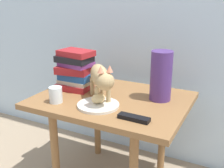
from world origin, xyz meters
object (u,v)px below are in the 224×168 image
(book_stack, at_px, (75,70))
(candle_jar, at_px, (56,96))
(side_table, at_px, (112,110))
(cat, at_px, (101,77))
(green_vase, at_px, (161,76))
(plate, at_px, (98,105))
(tv_remote, at_px, (134,118))
(bread_roll, at_px, (98,98))

(book_stack, xyz_separation_m, candle_jar, (0.03, -0.23, -0.08))
(side_table, relative_size, cat, 2.15)
(book_stack, bearing_deg, side_table, -6.99)
(side_table, distance_m, green_vase, 0.33)
(side_table, distance_m, candle_jar, 0.32)
(plate, distance_m, candle_jar, 0.24)
(cat, bearing_deg, book_stack, 156.61)
(side_table, distance_m, cat, 0.22)
(side_table, bearing_deg, candle_jar, -140.45)
(side_table, bearing_deg, cat, -116.73)
(plate, distance_m, tv_remote, 0.23)
(plate, bearing_deg, cat, 109.30)
(bread_roll, distance_m, green_vase, 0.35)
(plate, relative_size, candle_jar, 2.54)
(candle_jar, bearing_deg, side_table, 39.55)
(candle_jar, bearing_deg, book_stack, 96.73)
(side_table, relative_size, tv_remote, 5.50)
(cat, relative_size, candle_jar, 4.52)
(candle_jar, bearing_deg, bread_roll, 16.28)
(plate, distance_m, green_vase, 0.37)
(cat, xyz_separation_m, tv_remote, (0.25, -0.14, -0.12))
(plate, height_order, book_stack, book_stack)
(cat, relative_size, tv_remote, 2.56)
(cat, xyz_separation_m, candle_jar, (-0.20, -0.13, -0.09))
(plate, distance_m, book_stack, 0.33)
(plate, xyz_separation_m, green_vase, (0.25, 0.24, 0.13))
(bread_roll, height_order, cat, cat)
(tv_remote, bearing_deg, bread_roll, 163.37)
(side_table, xyz_separation_m, plate, (-0.01, -0.14, 0.08))
(side_table, bearing_deg, tv_remote, -43.37)
(side_table, xyz_separation_m, candle_jar, (-0.23, -0.19, 0.11))
(bread_roll, xyz_separation_m, cat, (-0.02, 0.06, 0.09))
(plate, height_order, green_vase, green_vase)
(book_stack, distance_m, tv_remote, 0.54)
(tv_remote, bearing_deg, cat, 152.67)
(plate, relative_size, cat, 0.56)
(cat, relative_size, book_stack, 1.62)
(bread_roll, relative_size, candle_jar, 0.94)
(side_table, relative_size, green_vase, 3.08)
(cat, distance_m, green_vase, 0.32)
(candle_jar, bearing_deg, tv_remote, -1.33)
(plate, bearing_deg, green_vase, 43.38)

